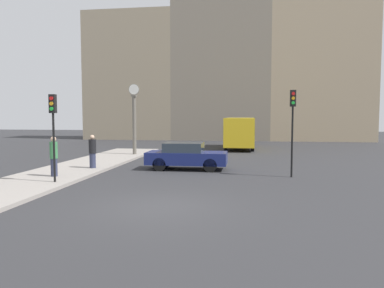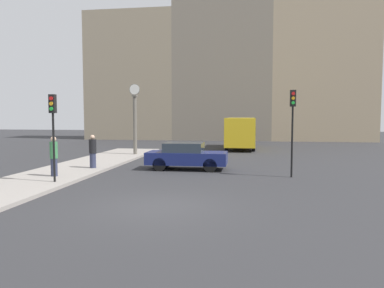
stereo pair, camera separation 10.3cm
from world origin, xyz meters
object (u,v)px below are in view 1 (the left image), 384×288
Objects in this scene: sedan_car at (186,156)px; traffic_light_near at (53,119)px; street_clock at (134,119)px; bus_distant at (240,131)px; traffic_light_far at (293,115)px; pedestrian_black_jacket at (92,152)px; pedestrian_green_hoodie at (54,156)px.

traffic_light_near reaches higher than sedan_car.
bus_distant is at bearing 44.34° from street_clock.
traffic_light_far is (5.28, -1.76, 2.15)m from sedan_car.
sedan_car is 2.45× the size of pedestrian_black_jacket.
bus_distant is at bearing 100.21° from traffic_light_far.
traffic_light_near is (-7.23, -18.45, 1.19)m from bus_distant.
bus_distant is (2.59, 13.16, 0.80)m from sedan_car.
sedan_car is at bearing 35.96° from pedestrian_green_hoodie.
sedan_car is 13.44m from bus_distant.
pedestrian_green_hoodie is (-5.41, -3.92, 0.32)m from sedan_car.
traffic_light_near reaches higher than pedestrian_green_hoodie.
pedestrian_green_hoodie is at bearing -168.58° from traffic_light_far.
pedestrian_black_jacket is (-7.37, -14.27, -0.53)m from bus_distant.
sedan_car is 4.91m from pedestrian_black_jacket.
traffic_light_far is at bearing -38.02° from street_clock.
traffic_light_near is 0.73× the size of street_clock.
sedan_car is 6.69m from pedestrian_green_hoodie.
street_clock is at bearing 127.90° from sedan_car.
pedestrian_green_hoodie is 1.04× the size of pedestrian_black_jacket.
sedan_car is 7.31m from traffic_light_near.
pedestrian_green_hoodie is (-0.71, -9.96, -1.61)m from street_clock.
pedestrian_black_jacket is at bearing -166.94° from sedan_car.
sedan_car is 1.18× the size of traffic_light_near.
pedestrian_black_jacket is at bearing 176.28° from traffic_light_far.
traffic_light_near is 11.33m from street_clock.
bus_distant is at bearing 62.69° from pedestrian_black_jacket.
traffic_light_near is 2.08× the size of pedestrian_black_jacket.
sedan_car is at bearing -101.13° from bus_distant.
pedestrian_green_hoodie is at bearing -144.04° from sedan_car.
traffic_light_far reaches higher than sedan_car.
traffic_light_far is 11.05m from pedestrian_green_hoodie.
bus_distant reaches higher than sedan_car.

